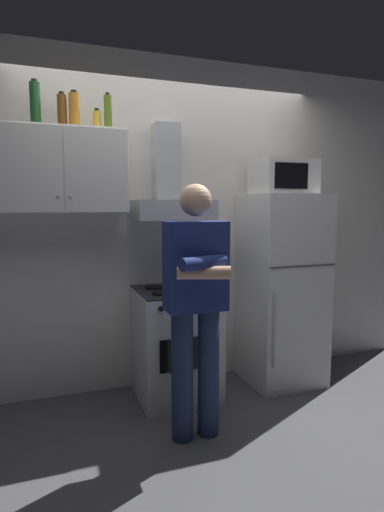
% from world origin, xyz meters
% --- Properties ---
extents(ground_plane, '(7.00, 7.00, 0.00)m').
position_xyz_m(ground_plane, '(0.00, 0.00, 0.00)').
color(ground_plane, '#4C4C51').
extents(back_wall_tiled, '(4.80, 0.10, 2.70)m').
position_xyz_m(back_wall_tiled, '(0.00, 0.60, 1.35)').
color(back_wall_tiled, silver).
rests_on(back_wall_tiled, ground_plane).
extents(upper_cabinet, '(0.90, 0.37, 0.60)m').
position_xyz_m(upper_cabinet, '(-0.85, 0.37, 1.75)').
color(upper_cabinet, white).
extents(stove_oven, '(0.60, 0.62, 0.87)m').
position_xyz_m(stove_oven, '(-0.05, 0.25, 0.43)').
color(stove_oven, white).
rests_on(stove_oven, ground_plane).
extents(range_hood, '(0.60, 0.44, 0.75)m').
position_xyz_m(range_hood, '(-0.05, 0.38, 1.60)').
color(range_hood, '#B7BABF').
extents(refrigerator, '(0.60, 0.62, 1.60)m').
position_xyz_m(refrigerator, '(0.90, 0.25, 0.80)').
color(refrigerator, white).
rests_on(refrigerator, ground_plane).
extents(microwave, '(0.48, 0.37, 0.28)m').
position_xyz_m(microwave, '(0.90, 0.27, 1.74)').
color(microwave, silver).
rests_on(microwave, refrigerator).
extents(person_standing, '(0.38, 0.33, 1.64)m').
position_xyz_m(person_standing, '(-0.10, -0.36, 0.90)').
color(person_standing, navy).
rests_on(person_standing, ground_plane).
extents(cooking_pot, '(0.28, 0.18, 0.10)m').
position_xyz_m(cooking_pot, '(0.08, 0.13, 0.92)').
color(cooking_pot, '#B7BABF').
rests_on(cooking_pot, stove_oven).
extents(bottle_spice_jar, '(0.06, 0.06, 0.16)m').
position_xyz_m(bottle_spice_jar, '(-0.59, 0.41, 2.12)').
color(bottle_spice_jar, gold).
rests_on(bottle_spice_jar, upper_cabinet).
extents(bottle_beer_brown, '(0.07, 0.07, 0.25)m').
position_xyz_m(bottle_beer_brown, '(-0.84, 0.39, 2.17)').
color(bottle_beer_brown, brown).
rests_on(bottle_beer_brown, upper_cabinet).
extents(bottle_wine_green, '(0.07, 0.07, 0.32)m').
position_xyz_m(bottle_wine_green, '(-1.01, 0.39, 2.20)').
color(bottle_wine_green, '#19471E').
rests_on(bottle_wine_green, upper_cabinet).
extents(bottle_liquor_amber, '(0.08, 0.08, 0.26)m').
position_xyz_m(bottle_liquor_amber, '(-0.75, 0.37, 2.17)').
color(bottle_liquor_amber, '#B7721E').
rests_on(bottle_liquor_amber, upper_cabinet).
extents(bottle_olive_oil, '(0.06, 0.06, 0.27)m').
position_xyz_m(bottle_olive_oil, '(-0.52, 0.38, 2.18)').
color(bottle_olive_oil, '#4C6B19').
rests_on(bottle_olive_oil, upper_cabinet).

